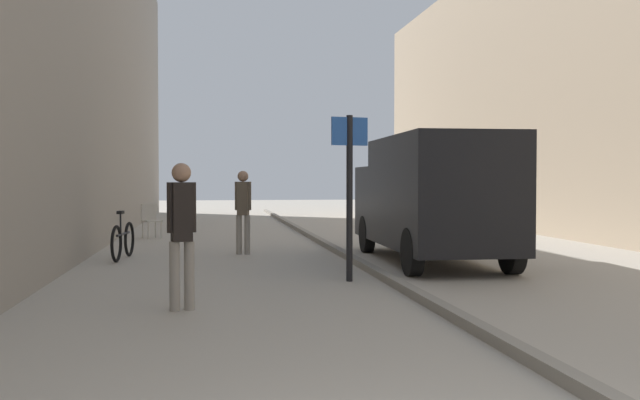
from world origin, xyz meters
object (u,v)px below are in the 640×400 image
at_px(delivery_van, 431,196).
at_px(street_sign_post, 349,183).
at_px(pedestrian_main_foreground, 243,206).
at_px(bicycle_leaning, 123,240).
at_px(cafe_chair_near_window, 151,218).
at_px(pedestrian_mid_block, 182,225).

bearing_deg(delivery_van, street_sign_post, -130.71).
relative_size(pedestrian_main_foreground, bicycle_leaning, 1.01).
bearing_deg(street_sign_post, pedestrian_main_foreground, -81.25).
relative_size(delivery_van, street_sign_post, 2.11).
bearing_deg(cafe_chair_near_window, pedestrian_mid_block, 68.44).
distance_m(pedestrian_main_foreground, street_sign_post, 4.50).
xyz_separation_m(delivery_van, bicycle_leaning, (-5.94, 1.40, -0.90)).
distance_m(pedestrian_mid_block, delivery_van, 6.29).
xyz_separation_m(pedestrian_mid_block, cafe_chair_near_window, (-1.26, 10.83, -0.49)).
xyz_separation_m(pedestrian_main_foreground, delivery_van, (3.52, -1.97, 0.25)).
xyz_separation_m(street_sign_post, cafe_chair_near_window, (-3.76, 8.76, -1.00)).
bearing_deg(delivery_van, pedestrian_mid_block, -134.87).
height_order(pedestrian_main_foreground, street_sign_post, street_sign_post).
bearing_deg(cafe_chair_near_window, bicycle_leaning, 60.46).
height_order(pedestrian_mid_block, cafe_chair_near_window, pedestrian_mid_block).
distance_m(street_sign_post, bicycle_leaning, 5.46).
xyz_separation_m(pedestrian_mid_block, bicycle_leaning, (-1.38, 5.73, -0.66)).
height_order(bicycle_leaning, cafe_chair_near_window, bicycle_leaning).
height_order(pedestrian_main_foreground, pedestrian_mid_block, pedestrian_mid_block).
bearing_deg(pedestrian_mid_block, pedestrian_main_foreground, 66.38).
xyz_separation_m(delivery_van, cafe_chair_near_window, (-5.82, 6.51, -0.74)).
xyz_separation_m(pedestrian_mid_block, delivery_van, (4.56, 4.33, 0.25)).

